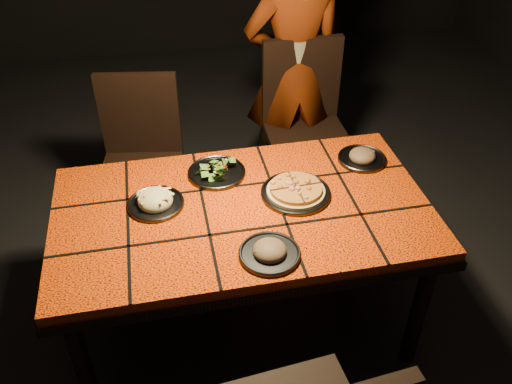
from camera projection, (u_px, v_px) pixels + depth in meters
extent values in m
cube|color=black|center=(245.00, 323.00, 2.78)|extent=(6.00, 7.00, 0.04)
cube|color=#E84107|center=(242.00, 211.00, 2.33)|extent=(1.60, 0.90, 0.05)
cube|color=black|center=(242.00, 219.00, 2.35)|extent=(1.62, 0.92, 0.04)
cylinder|color=black|center=(84.00, 368.00, 2.17)|extent=(0.07, 0.07, 0.66)
cylinder|color=black|center=(419.00, 311.00, 2.40)|extent=(0.07, 0.07, 0.66)
cylinder|color=black|center=(91.00, 244.00, 2.74)|extent=(0.07, 0.07, 0.66)
cylinder|color=black|center=(360.00, 208.00, 2.97)|extent=(0.07, 0.07, 0.66)
cube|color=black|center=(141.00, 173.00, 2.99)|extent=(0.50, 0.50, 0.04)
cube|color=black|center=(140.00, 114.00, 2.98)|extent=(0.44, 0.11, 0.48)
cylinder|color=black|center=(110.00, 229.00, 2.99)|extent=(0.04, 0.04, 0.45)
cylinder|color=black|center=(175.00, 227.00, 3.00)|extent=(0.04, 0.04, 0.45)
cylinder|color=black|center=(121.00, 190.00, 3.27)|extent=(0.04, 0.04, 0.45)
cylinder|color=black|center=(179.00, 188.00, 3.28)|extent=(0.04, 0.04, 0.45)
cube|color=black|center=(308.00, 139.00, 3.20)|extent=(0.48, 0.48, 0.04)
cube|color=black|center=(301.00, 80.00, 3.20)|extent=(0.47, 0.05, 0.51)
cylinder|color=black|center=(283.00, 197.00, 3.19)|extent=(0.04, 0.04, 0.48)
cylinder|color=black|center=(345.00, 190.00, 3.25)|extent=(0.04, 0.04, 0.48)
cylinder|color=black|center=(269.00, 161.00, 3.48)|extent=(0.04, 0.04, 0.48)
cylinder|color=black|center=(326.00, 155.00, 3.54)|extent=(0.04, 0.04, 0.48)
imported|color=brown|center=(294.00, 71.00, 3.22)|extent=(0.61, 0.42, 1.63)
cylinder|color=#3A3A3F|center=(296.00, 194.00, 2.38)|extent=(0.31, 0.31, 0.01)
torus|color=#3A3A3F|center=(296.00, 192.00, 2.37)|extent=(0.31, 0.31, 0.01)
cylinder|color=tan|center=(296.00, 191.00, 2.37)|extent=(0.27, 0.27, 0.01)
cylinder|color=#BF7631|center=(296.00, 188.00, 2.36)|extent=(0.24, 0.24, 0.02)
cylinder|color=#3A3A3F|center=(156.00, 204.00, 2.32)|extent=(0.24, 0.24, 0.01)
torus|color=#3A3A3F|center=(156.00, 203.00, 2.31)|extent=(0.24, 0.24, 0.01)
ellipsoid|color=beige|center=(155.00, 200.00, 2.30)|extent=(0.14, 0.14, 0.08)
cylinder|color=#3A3A3F|center=(217.00, 173.00, 2.50)|extent=(0.27, 0.27, 0.01)
torus|color=#3A3A3F|center=(217.00, 172.00, 2.49)|extent=(0.27, 0.27, 0.01)
cylinder|color=#3A3A3F|center=(270.00, 254.00, 2.08)|extent=(0.24, 0.24, 0.01)
torus|color=#3A3A3F|center=(270.00, 253.00, 2.07)|extent=(0.24, 0.24, 0.01)
ellipsoid|color=brown|center=(270.00, 249.00, 2.06)|extent=(0.14, 0.14, 0.08)
cylinder|color=#3A3A3F|center=(362.00, 159.00, 2.59)|extent=(0.23, 0.23, 0.01)
torus|color=#3A3A3F|center=(362.00, 158.00, 2.58)|extent=(0.23, 0.23, 0.01)
ellipsoid|color=brown|center=(362.00, 155.00, 2.57)|extent=(0.14, 0.14, 0.08)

